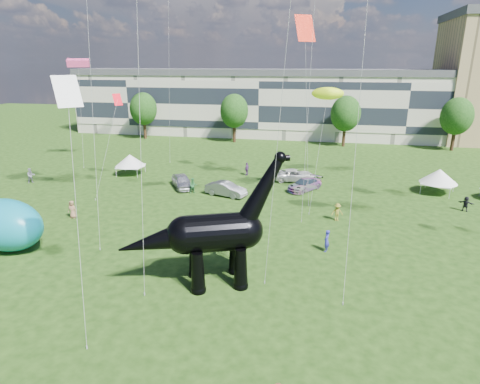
# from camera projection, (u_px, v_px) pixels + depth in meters

# --- Properties ---
(ground) EXTENTS (220.00, 220.00, 0.00)m
(ground) POSITION_uv_depth(u_px,v_px,m) (240.00, 313.00, 24.07)
(ground) COLOR #16330C
(ground) RESTS_ON ground
(terrace_row) EXTENTS (78.00, 11.00, 12.00)m
(terrace_row) POSITION_uv_depth(u_px,v_px,m) (263.00, 105.00, 81.53)
(terrace_row) COLOR beige
(terrace_row) RESTS_ON ground
(tree_far_left) EXTENTS (5.20, 5.20, 9.44)m
(tree_far_left) POSITION_uv_depth(u_px,v_px,m) (143.00, 106.00, 77.26)
(tree_far_left) COLOR #382314
(tree_far_left) RESTS_ON ground
(tree_mid_left) EXTENTS (5.20, 5.20, 9.44)m
(tree_mid_left) POSITION_uv_depth(u_px,v_px,m) (234.00, 108.00, 73.82)
(tree_mid_left) COLOR #382314
(tree_mid_left) RESTS_ON ground
(tree_mid_right) EXTENTS (5.20, 5.20, 9.44)m
(tree_mid_right) POSITION_uv_depth(u_px,v_px,m) (346.00, 111.00, 69.99)
(tree_mid_right) COLOR #382314
(tree_mid_right) RESTS_ON ground
(tree_far_right) EXTENTS (5.20, 5.20, 9.44)m
(tree_far_right) POSITION_uv_depth(u_px,v_px,m) (457.00, 113.00, 66.54)
(tree_far_right) COLOR #382314
(tree_far_right) RESTS_ON ground
(dinosaur_sculpture) EXTENTS (11.10, 5.81, 9.29)m
(dinosaur_sculpture) POSITION_uv_depth(u_px,v_px,m) (209.00, 235.00, 26.35)
(dinosaur_sculpture) COLOR black
(dinosaur_sculpture) RESTS_ON ground
(car_silver) EXTENTS (4.15, 5.06, 1.62)m
(car_silver) POSITION_uv_depth(u_px,v_px,m) (182.00, 181.00, 47.86)
(car_silver) COLOR silver
(car_silver) RESTS_ON ground
(car_grey) EXTENTS (5.03, 2.98, 1.57)m
(car_grey) POSITION_uv_depth(u_px,v_px,m) (226.00, 189.00, 45.02)
(car_grey) COLOR slate
(car_grey) RESTS_ON ground
(car_white) EXTENTS (5.71, 3.59, 1.47)m
(car_white) POSITION_uv_depth(u_px,v_px,m) (295.00, 175.00, 50.79)
(car_white) COLOR silver
(car_white) RESTS_ON ground
(car_dark) EXTENTS (4.43, 5.18, 1.43)m
(car_dark) POSITION_uv_depth(u_px,v_px,m) (305.00, 184.00, 46.97)
(car_dark) COLOR #595960
(car_dark) RESTS_ON ground
(gazebo_near) EXTENTS (5.34, 5.34, 2.84)m
(gazebo_near) POSITION_uv_depth(u_px,v_px,m) (439.00, 176.00, 45.58)
(gazebo_near) COLOR white
(gazebo_near) RESTS_ON ground
(gazebo_left) EXTENTS (4.19, 4.19, 2.74)m
(gazebo_left) POSITION_uv_depth(u_px,v_px,m) (130.00, 160.00, 53.25)
(gazebo_left) COLOR white
(gazebo_left) RESTS_ON ground
(inflatable_teal) EXTENTS (7.31, 5.34, 4.15)m
(inflatable_teal) POSITION_uv_depth(u_px,v_px,m) (6.00, 225.00, 31.77)
(inflatable_teal) COLOR #0D839E
(inflatable_teal) RESTS_ON ground
(visitors) EXTENTS (51.09, 38.57, 1.88)m
(visitors) POSITION_uv_depth(u_px,v_px,m) (226.00, 207.00, 39.05)
(visitors) COLOR black
(visitors) RESTS_ON ground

